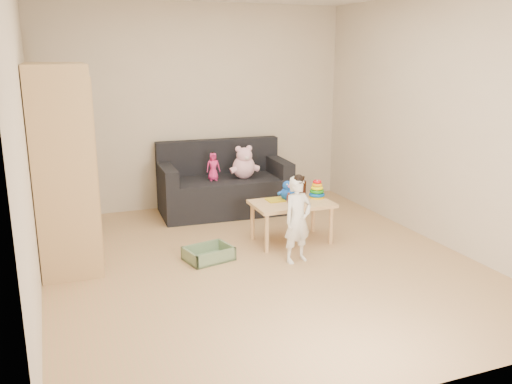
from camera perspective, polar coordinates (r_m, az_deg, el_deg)
name	(u,v)px	position (r m, az deg, el deg)	size (l,w,h in m)	color
room	(261,130)	(5.00, 0.50, 6.49)	(4.50, 4.50, 4.50)	tan
wardrobe	(63,167)	(5.42, -19.70, 2.52)	(0.53, 1.06, 1.90)	tan
sofa	(225,195)	(6.90, -3.32, -0.34)	(1.61, 0.80, 0.45)	black
play_table	(291,222)	(5.85, 3.74, -3.17)	(0.84, 0.53, 0.44)	#EDC182
storage_bin	(209,253)	(5.41, -5.02, -6.46)	(0.44, 0.33, 0.13)	slate
toddler	(298,221)	(5.25, 4.40, -3.06)	(0.31, 0.20, 0.83)	white
pink_bear	(244,165)	(6.79, -1.30, 2.90)	(0.31, 0.26, 0.35)	#FFBBD3
doll	(213,167)	(6.70, -4.53, 2.65)	(0.17, 0.12, 0.34)	#EE2C7C
ring_stacker	(317,191)	(5.96, 6.43, 0.13)	(0.18, 0.18, 0.20)	yellow
brown_bottle	(303,188)	(6.01, 4.93, 0.44)	(0.08, 0.08, 0.23)	black
blue_plush	(287,190)	(5.85, 3.27, 0.21)	(0.18, 0.14, 0.22)	blue
wooden_figure	(289,198)	(5.75, 3.46, -0.59)	(0.05, 0.04, 0.11)	maroon
yellow_book	(275,200)	(5.83, 2.04, -0.84)	(0.18, 0.18, 0.01)	gold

